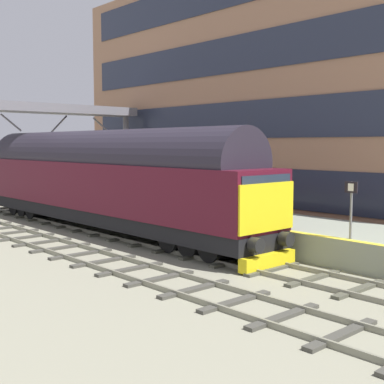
# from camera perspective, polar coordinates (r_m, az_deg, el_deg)

# --- Properties ---
(ground_plane) EXTENTS (140.00, 140.00, 0.00)m
(ground_plane) POSITION_cam_1_polar(r_m,az_deg,el_deg) (19.01, 1.60, -6.99)
(ground_plane) COLOR gray
(ground_plane) RESTS_ON ground
(track_main) EXTENTS (2.50, 60.00, 0.15)m
(track_main) POSITION_cam_1_polar(r_m,az_deg,el_deg) (19.00, 1.60, -6.83)
(track_main) COLOR gray
(track_main) RESTS_ON ground
(track_adjacent_west) EXTENTS (2.50, 60.00, 0.15)m
(track_adjacent_west) POSITION_cam_1_polar(r_m,az_deg,el_deg) (16.89, -6.84, -8.41)
(track_adjacent_west) COLOR gray
(track_adjacent_west) RESTS_ON ground
(station_platform) EXTENTS (4.00, 44.00, 1.01)m
(station_platform) POSITION_cam_1_polar(r_m,az_deg,el_deg) (21.52, 8.56, -4.24)
(station_platform) COLOR gray
(station_platform) RESTS_ON ground
(station_building) EXTENTS (5.41, 30.11, 13.72)m
(station_building) POSITION_cam_1_polar(r_m,az_deg,el_deg) (29.23, 9.90, 10.75)
(station_building) COLOR #A17458
(station_building) RESTS_ON ground
(diesel_locomotive) EXTENTS (2.74, 20.25, 4.68)m
(diesel_locomotive) POSITION_cam_1_polar(r_m,az_deg,el_deg) (24.27, -10.07, 1.54)
(diesel_locomotive) COLOR black
(diesel_locomotive) RESTS_ON ground
(platform_number_sign) EXTENTS (0.10, 0.44, 1.85)m
(platform_number_sign) POSITION_cam_1_polar(r_m,az_deg,el_deg) (17.32, 17.13, -0.93)
(platform_number_sign) COLOR slate
(platform_number_sign) RESTS_ON station_platform
(waiting_passenger) EXTENTS (0.45, 0.47, 1.64)m
(waiting_passenger) POSITION_cam_1_polar(r_m,az_deg,el_deg) (25.19, -2.80, 0.62)
(waiting_passenger) COLOR #35273C
(waiting_passenger) RESTS_ON station_platform
(overhead_footbridge) EXTENTS (12.69, 2.00, 6.32)m
(overhead_footbridge) POSITION_cam_1_polar(r_m,az_deg,el_deg) (30.79, -16.85, 8.21)
(overhead_footbridge) COLOR slate
(overhead_footbridge) RESTS_ON ground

